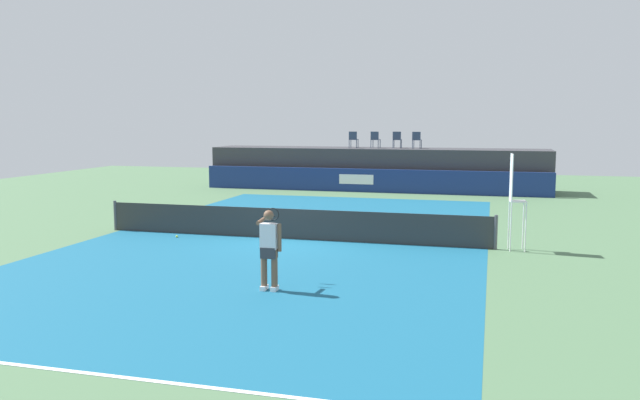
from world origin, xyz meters
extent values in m
plane|color=#4C704C|center=(0.00, 3.00, 0.00)|extent=(48.00, 48.00, 0.00)
cube|color=#16597A|center=(0.00, 0.00, 0.00)|extent=(12.00, 22.00, 0.00)
cube|color=white|center=(0.00, -10.95, 0.01)|extent=(12.00, 0.10, 0.00)
cube|color=navy|center=(0.00, 13.50, 0.60)|extent=(18.00, 0.20, 1.20)
cube|color=white|center=(-0.72, 13.39, 0.66)|extent=(1.80, 0.02, 0.50)
cube|color=#38383D|center=(0.00, 15.30, 1.10)|extent=(18.00, 2.80, 2.20)
cylinder|color=#2D3D56|center=(-1.04, 15.33, 2.42)|extent=(0.04, 0.04, 0.44)
cylinder|color=#2D3D56|center=(-1.44, 15.33, 2.42)|extent=(0.04, 0.04, 0.44)
cylinder|color=#2D3D56|center=(-1.04, 14.92, 2.42)|extent=(0.04, 0.04, 0.44)
cylinder|color=#2D3D56|center=(-1.45, 14.93, 2.42)|extent=(0.04, 0.04, 0.44)
cube|color=#2D3D56|center=(-1.24, 15.13, 2.66)|extent=(0.45, 0.45, 0.03)
cube|color=#2D3D56|center=(-1.24, 14.92, 2.88)|extent=(0.44, 0.03, 0.42)
cylinder|color=#2D3D56|center=(0.15, 15.47, 2.42)|extent=(0.04, 0.04, 0.44)
cylinder|color=#2D3D56|center=(-0.25, 15.51, 2.42)|extent=(0.04, 0.04, 0.44)
cylinder|color=#2D3D56|center=(0.11, 15.07, 2.42)|extent=(0.04, 0.04, 0.44)
cylinder|color=#2D3D56|center=(-0.29, 15.10, 2.42)|extent=(0.04, 0.04, 0.44)
cube|color=#2D3D56|center=(-0.07, 15.29, 2.66)|extent=(0.48, 0.48, 0.03)
cube|color=#2D3D56|center=(-0.09, 15.08, 2.88)|extent=(0.44, 0.07, 0.42)
cylinder|color=#2D3D56|center=(1.27, 15.70, 2.42)|extent=(0.04, 0.04, 0.44)
cylinder|color=#2D3D56|center=(0.87, 15.70, 2.42)|extent=(0.04, 0.04, 0.44)
cylinder|color=#2D3D56|center=(1.28, 15.30, 2.42)|extent=(0.04, 0.04, 0.44)
cylinder|color=#2D3D56|center=(0.87, 15.29, 2.42)|extent=(0.04, 0.04, 0.44)
cube|color=#2D3D56|center=(1.07, 15.50, 2.66)|extent=(0.44, 0.44, 0.03)
cube|color=#2D3D56|center=(1.08, 15.29, 2.88)|extent=(0.44, 0.03, 0.42)
cylinder|color=#2D3D56|center=(2.36, 15.51, 2.42)|extent=(0.04, 0.04, 0.44)
cylinder|color=#2D3D56|center=(1.96, 15.53, 2.42)|extent=(0.04, 0.04, 0.44)
cylinder|color=#2D3D56|center=(2.34, 15.10, 2.42)|extent=(0.04, 0.04, 0.44)
cylinder|color=#2D3D56|center=(1.93, 15.13, 2.42)|extent=(0.04, 0.04, 0.44)
cube|color=#2D3D56|center=(2.15, 15.32, 2.66)|extent=(0.47, 0.47, 0.03)
cube|color=#2D3D56|center=(2.14, 15.11, 2.88)|extent=(0.44, 0.05, 0.42)
cylinder|color=white|center=(7.00, -0.18, 0.70)|extent=(0.04, 0.04, 1.40)
cylinder|color=white|center=(6.95, 0.22, 0.70)|extent=(0.04, 0.04, 1.40)
cylinder|color=white|center=(6.60, -0.22, 0.70)|extent=(0.04, 0.04, 1.40)
cylinder|color=white|center=(6.55, 0.18, 0.70)|extent=(0.04, 0.04, 1.40)
cube|color=white|center=(6.78, 0.00, 1.41)|extent=(0.49, 0.49, 0.03)
cube|color=white|center=(6.57, -0.02, 2.09)|extent=(0.08, 0.44, 1.33)
cube|color=#2D2D2D|center=(0.00, 0.00, 0.47)|extent=(12.40, 0.02, 0.95)
cylinder|color=#4C4C51|center=(-6.20, 0.00, 0.50)|extent=(0.10, 0.10, 1.00)
cylinder|color=#4C4C51|center=(6.20, 0.00, 0.50)|extent=(0.10, 0.10, 1.00)
cube|color=white|center=(1.54, -5.90, 0.05)|extent=(0.12, 0.26, 0.10)
cylinder|color=brown|center=(1.54, -5.90, 0.51)|extent=(0.14, 0.14, 0.82)
cube|color=white|center=(1.30, -5.90, 0.05)|extent=(0.12, 0.26, 0.10)
cylinder|color=brown|center=(1.30, -5.90, 0.51)|extent=(0.14, 0.14, 0.82)
cube|color=#333338|center=(1.42, -5.90, 0.84)|extent=(0.34, 0.22, 0.24)
cube|color=silver|center=(1.42, -5.90, 1.20)|extent=(0.36, 0.20, 0.56)
sphere|color=brown|center=(1.42, -5.90, 1.66)|extent=(0.22, 0.22, 0.22)
cylinder|color=brown|center=(1.66, -5.90, 1.18)|extent=(0.09, 0.09, 0.60)
cylinder|color=brown|center=(1.18, -5.63, 1.50)|extent=(0.09, 0.61, 0.14)
cylinder|color=black|center=(1.17, -5.21, 1.53)|extent=(0.30, 0.03, 0.03)
torus|color=black|center=(1.17, -4.92, 1.53)|extent=(0.30, 0.03, 0.30)
sphere|color=#D8EA33|center=(-3.54, -0.73, 0.04)|extent=(0.07, 0.07, 0.07)
camera|label=1|loc=(6.03, -18.69, 3.69)|focal=35.74mm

